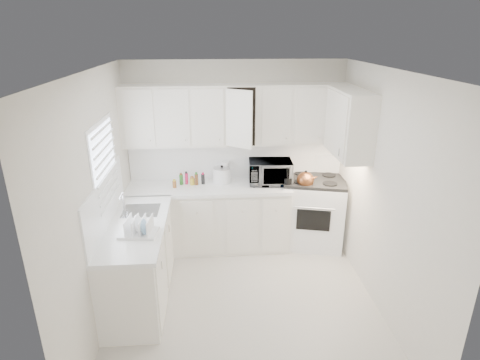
{
  "coord_description": "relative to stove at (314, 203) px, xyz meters",
  "views": [
    {
      "loc": [
        -0.33,
        -3.77,
        2.96
      ],
      "look_at": [
        0.0,
        0.7,
        1.25
      ],
      "focal_mm": 29.59,
      "sensor_mm": 36.0,
      "label": 1
    }
  ],
  "objects": [
    {
      "name": "floor",
      "position": [
        -1.1,
        -1.3,
        -0.65
      ],
      "size": [
        3.2,
        3.2,
        0.0
      ],
      "primitive_type": "plane",
      "color": "beige",
      "rests_on": "ground"
    },
    {
      "name": "ceiling",
      "position": [
        -1.1,
        -1.3,
        1.95
      ],
      "size": [
        3.2,
        3.2,
        0.0
      ],
      "primitive_type": "plane",
      "rotation": [
        3.14,
        0.0,
        0.0
      ],
      "color": "white",
      "rests_on": "ground"
    },
    {
      "name": "wall_back",
      "position": [
        -1.1,
        0.3,
        0.65
      ],
      "size": [
        3.0,
        0.0,
        3.0
      ],
      "primitive_type": "plane",
      "rotation": [
        1.57,
        0.0,
        0.0
      ],
      "color": "silver",
      "rests_on": "ground"
    },
    {
      "name": "wall_front",
      "position": [
        -1.1,
        -2.9,
        0.65
      ],
      "size": [
        3.0,
        0.0,
        3.0
      ],
      "primitive_type": "plane",
      "rotation": [
        -1.57,
        0.0,
        0.0
      ],
      "color": "silver",
      "rests_on": "ground"
    },
    {
      "name": "wall_left",
      "position": [
        -2.6,
        -1.3,
        0.65
      ],
      "size": [
        0.0,
        3.2,
        3.2
      ],
      "primitive_type": "plane",
      "rotation": [
        1.57,
        0.0,
        1.57
      ],
      "color": "silver",
      "rests_on": "ground"
    },
    {
      "name": "wall_right",
      "position": [
        0.4,
        -1.3,
        0.65
      ],
      "size": [
        0.0,
        3.2,
        3.2
      ],
      "primitive_type": "plane",
      "rotation": [
        1.57,
        0.0,
        -1.57
      ],
      "color": "silver",
      "rests_on": "ground"
    },
    {
      "name": "window_blinds",
      "position": [
        -2.58,
        -0.95,
        0.9
      ],
      "size": [
        0.06,
        0.96,
        1.06
      ],
      "primitive_type": null,
      "color": "white",
      "rests_on": "wall_left"
    },
    {
      "name": "lower_cabinets_back",
      "position": [
        -1.49,
        0.0,
        -0.2
      ],
      "size": [
        2.22,
        0.6,
        0.9
      ],
      "primitive_type": null,
      "color": "silver",
      "rests_on": "floor"
    },
    {
      "name": "lower_cabinets_left",
      "position": [
        -2.3,
        -1.1,
        -0.2
      ],
      "size": [
        0.6,
        1.6,
        0.9
      ],
      "primitive_type": null,
      "color": "silver",
      "rests_on": "floor"
    },
    {
      "name": "countertop_back",
      "position": [
        -1.49,
        -0.01,
        0.28
      ],
      "size": [
        2.24,
        0.64,
        0.05
      ],
      "primitive_type": "cube",
      "color": "white",
      "rests_on": "lower_cabinets_back"
    },
    {
      "name": "countertop_left",
      "position": [
        -2.29,
        -1.1,
        0.28
      ],
      "size": [
        0.64,
        1.62,
        0.05
      ],
      "primitive_type": "cube",
      "color": "white",
      "rests_on": "lower_cabinets_left"
    },
    {
      "name": "backsplash_back",
      "position": [
        -1.1,
        0.29,
        0.58
      ],
      "size": [
        2.98,
        0.02,
        0.55
      ],
      "primitive_type": "cube",
      "color": "white",
      "rests_on": "wall_back"
    },
    {
      "name": "backsplash_left",
      "position": [
        -2.59,
        -1.1,
        0.58
      ],
      "size": [
        0.02,
        1.6,
        0.55
      ],
      "primitive_type": "cube",
      "color": "white",
      "rests_on": "wall_left"
    },
    {
      "name": "upper_cabinets_back",
      "position": [
        -1.1,
        0.14,
        0.85
      ],
      "size": [
        3.0,
        0.33,
        0.8
      ],
      "primitive_type": null,
      "color": "silver",
      "rests_on": "wall_back"
    },
    {
      "name": "upper_cabinets_right",
      "position": [
        0.24,
        -0.48,
        0.85
      ],
      "size": [
        0.33,
        0.9,
        0.8
      ],
      "primitive_type": null,
      "color": "silver",
      "rests_on": "wall_right"
    },
    {
      "name": "sink",
      "position": [
        -2.29,
        -0.75,
        0.42
      ],
      "size": [
        0.42,
        0.38,
        0.3
      ],
      "primitive_type": null,
      "color": "gray",
      "rests_on": "countertop_left"
    },
    {
      "name": "stove",
      "position": [
        0.0,
        0.0,
        0.0
      ],
      "size": [
        0.98,
        0.87,
        1.29
      ],
      "primitive_type": null,
      "rotation": [
        0.0,
        0.0,
        -0.24
      ],
      "color": "white",
      "rests_on": "floor"
    },
    {
      "name": "tea_kettle",
      "position": [
        -0.18,
        -0.16,
        0.43
      ],
      "size": [
        0.36,
        0.34,
        0.27
      ],
      "primitive_type": null,
      "rotation": [
        0.0,
        0.0,
        -0.41
      ],
      "color": "brown",
      "rests_on": "stove"
    },
    {
      "name": "frying_pan",
      "position": [
        0.18,
        0.16,
        0.32
      ],
      "size": [
        0.28,
        0.42,
        0.04
      ],
      "primitive_type": null,
      "rotation": [
        0.0,
        0.0,
        -0.13
      ],
      "color": "black",
      "rests_on": "stove"
    },
    {
      "name": "microwave",
      "position": [
        -0.63,
        0.04,
        0.5
      ],
      "size": [
        0.6,
        0.35,
        0.4
      ],
      "primitive_type": "imported",
      "rotation": [
        0.0,
        0.0,
        -0.05
      ],
      "color": "gray",
      "rests_on": "countertop_back"
    },
    {
      "name": "rice_cooker",
      "position": [
        -1.3,
        0.12,
        0.43
      ],
      "size": [
        0.29,
        0.29,
        0.25
      ],
      "primitive_type": null,
      "rotation": [
        0.0,
        0.0,
        -0.17
      ],
      "color": "white",
      "rests_on": "countertop_back"
    },
    {
      "name": "paper_towel",
      "position": [
        -1.25,
        0.22,
        0.44
      ],
      "size": [
        0.12,
        0.12,
        0.27
      ],
      "primitive_type": "cylinder",
      "color": "white",
      "rests_on": "countertop_back"
    },
    {
      "name": "utensil_crock",
      "position": [
        -0.42,
        -0.16,
        0.47
      ],
      "size": [
        0.14,
        0.14,
        0.33
      ],
      "primitive_type": null,
      "rotation": [
        0.0,
        0.0,
        -0.3
      ],
      "color": "black",
      "rests_on": "countertop_back"
    },
    {
      "name": "dish_rack",
      "position": [
        -2.22,
        -1.33,
        0.41
      ],
      "size": [
        0.41,
        0.33,
        0.21
      ],
      "primitive_type": null,
      "rotation": [
        0.0,
        0.0,
        -0.12
      ],
      "color": "white",
      "rests_on": "countertop_left"
    },
    {
      "name": "spice_left_0",
      "position": [
        -1.95,
        0.12,
        0.37
      ],
      "size": [
        0.06,
        0.06,
        0.13
      ],
      "primitive_type": "cylinder",
      "color": "brown",
      "rests_on": "countertop_back"
    },
    {
      "name": "spice_left_1",
      "position": [
        -1.87,
        0.03,
        0.37
      ],
      "size": [
        0.06,
        0.06,
        0.13
      ],
      "primitive_type": "cylinder",
      "color": "#296F25",
      "rests_on": "countertop_back"
    },
    {
      "name": "spice_left_2",
      "position": [
        -1.8,
        0.12,
        0.37
      ],
      "size": [
        0.06,
        0.06,
        0.13
      ],
      "primitive_type": "cylinder",
      "color": "#C71A4A",
      "rests_on": "countertop_back"
    },
    {
      "name": "spice_left_3",
      "position": [
        -1.72,
        0.03,
        0.37
      ],
      "size": [
        0.06,
        0.06,
        0.13
      ],
      "primitive_type": "cylinder",
      "color": "gold",
      "rests_on": "countertop_back"
    },
    {
      "name": "spice_left_4",
      "position": [
        -1.65,
        0.12,
        0.37
      ],
      "size": [
        0.06,
        0.06,
        0.13
      ],
      "primitive_type": "cylinder",
      "color": "brown",
      "rests_on": "countertop_back"
    },
    {
      "name": "spice_left_5",
      "position": [
        -1.57,
        0.03,
        0.37
      ],
      "size": [
        0.06,
        0.06,
        0.13
      ],
      "primitive_type": "cylinder",
      "color": "black",
      "rests_on": "countertop_back"
    },
    {
      "name": "sauce_right_0",
      "position": [
        -0.52,
        0.16,
        0.4
      ],
      "size": [
        0.06,
        0.06,
        0.19
      ],
      "primitive_type": "cylinder",
      "color": "#C71A4A",
      "rests_on": "countertop_back"
    },
    {
      "name": "sauce_right_1",
      "position": [
        -0.46,
        0.1,
        0.4
      ],
      "size": [
        0.06,
        0.06,
        0.19
      ],
      "primitive_type": "cylinder",
      "color": "gold",
      "rests_on": "countertop_back"
    },
    {
      "name": "sauce_right_2",
      "position": [
        -0.41,
        0.16,
        0.4
      ],
      "size": [
        0.06,
        0.06,
        0.19
      ],
      "primitive_type": "cylinder",
      "color": "brown",
      "rests_on": "countertop_back"
    },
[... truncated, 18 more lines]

